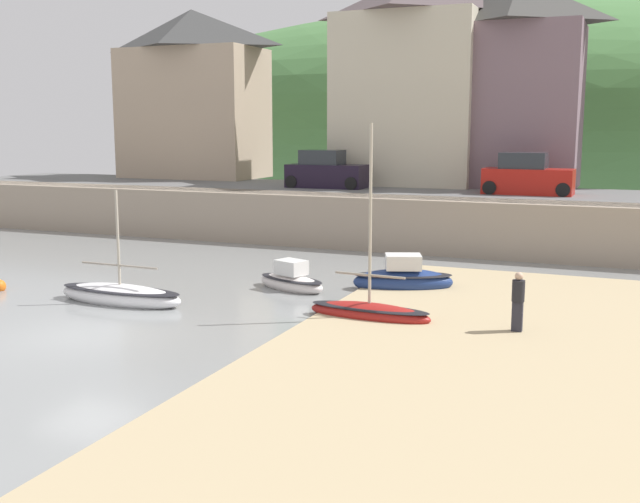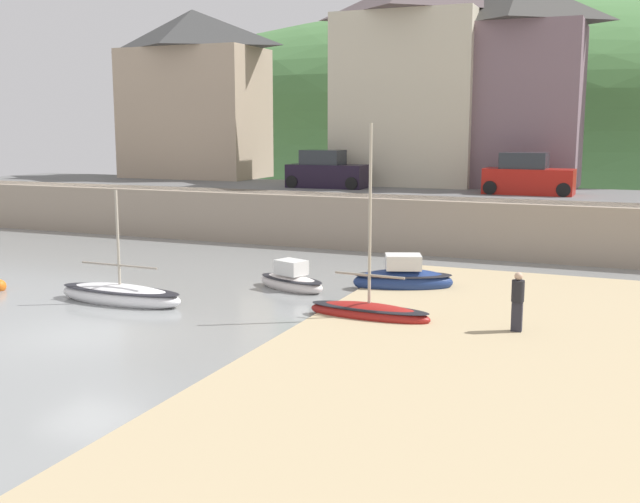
{
  "view_description": "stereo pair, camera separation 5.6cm",
  "coord_description": "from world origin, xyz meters",
  "px_view_note": "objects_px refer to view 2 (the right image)",
  "views": [
    {
      "loc": [
        13.44,
        -16.01,
        5.56
      ],
      "look_at": [
        3.51,
        7.98,
        1.27
      ],
      "focal_mm": 42.67,
      "sensor_mm": 36.0,
      "label": 1
    },
    {
      "loc": [
        13.49,
        -15.99,
        5.56
      ],
      "look_at": [
        3.51,
        7.98,
        1.27
      ],
      "focal_mm": 42.67,
      "sensor_mm": 36.0,
      "label": 2
    }
  ],
  "objects_px": {
    "waterfront_building_left": "(194,93)",
    "waterfront_building_right": "(517,82)",
    "parked_car_by_wall": "(528,177)",
    "waterfront_building_centre": "(412,80)",
    "person_on_slipway": "(518,299)",
    "sailboat_blue_trim": "(369,311)",
    "parked_car_near_slipway": "(326,172)",
    "motorboat_with_cabin": "(403,279)",
    "sailboat_white_hull": "(120,295)",
    "sailboat_tall_mast": "(291,281)"
  },
  "relations": [
    {
      "from": "waterfront_building_left",
      "to": "parked_car_by_wall",
      "type": "height_order",
      "value": "waterfront_building_left"
    },
    {
      "from": "waterfront_building_right",
      "to": "motorboat_with_cabin",
      "type": "bearing_deg",
      "value": -93.99
    },
    {
      "from": "sailboat_blue_trim",
      "to": "parked_car_near_slipway",
      "type": "height_order",
      "value": "sailboat_blue_trim"
    },
    {
      "from": "waterfront_building_centre",
      "to": "person_on_slipway",
      "type": "relative_size",
      "value": 6.87
    },
    {
      "from": "waterfront_building_centre",
      "to": "sailboat_white_hull",
      "type": "height_order",
      "value": "waterfront_building_centre"
    },
    {
      "from": "waterfront_building_centre",
      "to": "person_on_slipway",
      "type": "height_order",
      "value": "waterfront_building_centre"
    },
    {
      "from": "waterfront_building_right",
      "to": "waterfront_building_left",
      "type": "bearing_deg",
      "value": 180.0
    },
    {
      "from": "motorboat_with_cabin",
      "to": "parked_car_near_slipway",
      "type": "xyz_separation_m",
      "value": [
        -7.7,
        11.91,
        2.85
      ]
    },
    {
      "from": "sailboat_blue_trim",
      "to": "parked_car_by_wall",
      "type": "xyz_separation_m",
      "value": [
        2.21,
        16.32,
        2.96
      ]
    },
    {
      "from": "sailboat_blue_trim",
      "to": "sailboat_white_hull",
      "type": "bearing_deg",
      "value": -169.72
    },
    {
      "from": "waterfront_building_right",
      "to": "sailboat_white_hull",
      "type": "xyz_separation_m",
      "value": [
        -8.9,
        -21.81,
        -7.56
      ]
    },
    {
      "from": "waterfront_building_right",
      "to": "waterfront_building_centre",
      "type": "bearing_deg",
      "value": 180.0
    },
    {
      "from": "waterfront_building_centre",
      "to": "sailboat_blue_trim",
      "type": "relative_size",
      "value": 1.92
    },
    {
      "from": "parked_car_near_slipway",
      "to": "parked_car_by_wall",
      "type": "distance_m",
      "value": 10.2
    },
    {
      "from": "motorboat_with_cabin",
      "to": "parked_car_near_slipway",
      "type": "relative_size",
      "value": 0.9
    },
    {
      "from": "waterfront_building_left",
      "to": "waterfront_building_right",
      "type": "bearing_deg",
      "value": 0.0
    },
    {
      "from": "sailboat_white_hull",
      "to": "sailboat_tall_mast",
      "type": "bearing_deg",
      "value": 44.29
    },
    {
      "from": "waterfront_building_left",
      "to": "sailboat_white_hull",
      "type": "xyz_separation_m",
      "value": [
        10.61,
        -21.81,
        -7.32
      ]
    },
    {
      "from": "sailboat_white_hull",
      "to": "person_on_slipway",
      "type": "distance_m",
      "value": 12.29
    },
    {
      "from": "sailboat_tall_mast",
      "to": "sailboat_white_hull",
      "type": "xyz_separation_m",
      "value": [
        -4.18,
        -3.94,
        -0.03
      ]
    },
    {
      "from": "waterfront_building_centre",
      "to": "parked_car_by_wall",
      "type": "height_order",
      "value": "waterfront_building_centre"
    },
    {
      "from": "waterfront_building_centre",
      "to": "person_on_slipway",
      "type": "xyz_separation_m",
      "value": [
        8.93,
        -20.82,
        -7.05
      ]
    },
    {
      "from": "sailboat_blue_trim",
      "to": "waterfront_building_right",
      "type": "bearing_deg",
      "value": 90.92
    },
    {
      "from": "waterfront_building_right",
      "to": "parked_car_by_wall",
      "type": "height_order",
      "value": "waterfront_building_right"
    },
    {
      "from": "waterfront_building_left",
      "to": "parked_car_near_slipway",
      "type": "height_order",
      "value": "waterfront_building_left"
    },
    {
      "from": "sailboat_blue_trim",
      "to": "parked_car_near_slipway",
      "type": "distance_m",
      "value": 18.41
    },
    {
      "from": "sailboat_blue_trim",
      "to": "parked_car_by_wall",
      "type": "distance_m",
      "value": 16.73
    },
    {
      "from": "waterfront_building_centre",
      "to": "sailboat_white_hull",
      "type": "relative_size",
      "value": 2.46
    },
    {
      "from": "motorboat_with_cabin",
      "to": "sailboat_tall_mast",
      "type": "relative_size",
      "value": 1.22
    },
    {
      "from": "waterfront_building_right",
      "to": "sailboat_tall_mast",
      "type": "relative_size",
      "value": 3.52
    },
    {
      "from": "sailboat_tall_mast",
      "to": "waterfront_building_left",
      "type": "bearing_deg",
      "value": 150.22
    },
    {
      "from": "waterfront_building_centre",
      "to": "parked_car_by_wall",
      "type": "distance_m",
      "value": 9.58
    },
    {
      "from": "person_on_slipway",
      "to": "parked_car_near_slipway",
      "type": "bearing_deg",
      "value": 126.73
    },
    {
      "from": "waterfront_building_left",
      "to": "waterfront_building_right",
      "type": "distance_m",
      "value": 19.51
    },
    {
      "from": "motorboat_with_cabin",
      "to": "parked_car_by_wall",
      "type": "xyz_separation_m",
      "value": [
        2.49,
        11.91,
        2.85
      ]
    },
    {
      "from": "sailboat_tall_mast",
      "to": "parked_car_near_slipway",
      "type": "xyz_separation_m",
      "value": [
        -4.13,
        13.36,
        2.92
      ]
    },
    {
      "from": "sailboat_tall_mast",
      "to": "person_on_slipway",
      "type": "relative_size",
      "value": 1.86
    },
    {
      "from": "sailboat_white_hull",
      "to": "sailboat_blue_trim",
      "type": "bearing_deg",
      "value": 7.95
    },
    {
      "from": "sailboat_blue_trim",
      "to": "person_on_slipway",
      "type": "distance_m",
      "value": 4.26
    },
    {
      "from": "parked_car_near_slipway",
      "to": "person_on_slipway",
      "type": "relative_size",
      "value": 2.54
    },
    {
      "from": "waterfront_building_left",
      "to": "sailboat_tall_mast",
      "type": "xyz_separation_m",
      "value": [
        14.8,
        -17.86,
        -7.28
      ]
    },
    {
      "from": "waterfront_building_left",
      "to": "parked_car_by_wall",
      "type": "xyz_separation_m",
      "value": [
        20.86,
        -4.5,
        -4.37
      ]
    },
    {
      "from": "sailboat_blue_trim",
      "to": "parked_car_by_wall",
      "type": "height_order",
      "value": "sailboat_blue_trim"
    },
    {
      "from": "waterfront_building_left",
      "to": "sailboat_blue_trim",
      "type": "relative_size",
      "value": 1.75
    },
    {
      "from": "waterfront_building_left",
      "to": "waterfront_building_centre",
      "type": "xyz_separation_m",
      "value": [
        13.91,
        0.0,
        0.47
      ]
    },
    {
      "from": "sailboat_white_hull",
      "to": "sailboat_blue_trim",
      "type": "xyz_separation_m",
      "value": [
        8.04,
        0.98,
        -0.0
      ]
    },
    {
      "from": "sailboat_tall_mast",
      "to": "sailboat_blue_trim",
      "type": "distance_m",
      "value": 4.86
    },
    {
      "from": "waterfront_building_centre",
      "to": "sailboat_tall_mast",
      "type": "height_order",
      "value": "waterfront_building_centre"
    },
    {
      "from": "waterfront_building_centre",
      "to": "motorboat_with_cabin",
      "type": "relative_size",
      "value": 3.02
    },
    {
      "from": "sailboat_tall_mast",
      "to": "parked_car_by_wall",
      "type": "distance_m",
      "value": 14.96
    }
  ]
}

